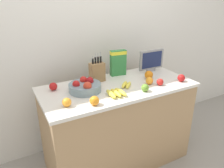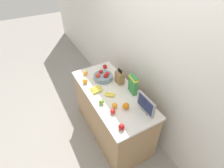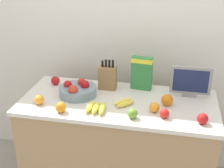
% 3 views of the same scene
% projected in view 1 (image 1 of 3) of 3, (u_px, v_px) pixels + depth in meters
% --- Properties ---
extents(ground_plane, '(14.00, 14.00, 0.00)m').
position_uv_depth(ground_plane, '(117.00, 159.00, 2.44)').
color(ground_plane, gray).
extents(wall_back, '(9.00, 0.06, 2.60)m').
position_uv_depth(wall_back, '(93.00, 34.00, 2.39)').
color(wall_back, silver).
rests_on(wall_back, ground_plane).
extents(counter, '(1.48, 0.68, 0.89)m').
position_uv_depth(counter, '(118.00, 125.00, 2.27)').
color(counter, tan).
rests_on(counter, ground_plane).
extents(knife_block, '(0.14, 0.10, 0.29)m').
position_uv_depth(knife_block, '(97.00, 72.00, 2.17)').
color(knife_block, '#937047').
rests_on(knife_block, counter).
extents(small_monitor, '(0.31, 0.03, 0.25)m').
position_uv_depth(small_monitor, '(151.00, 60.00, 2.42)').
color(small_monitor, gray).
rests_on(small_monitor, counter).
extents(cereal_box, '(0.18, 0.08, 0.27)m').
position_uv_depth(cereal_box, '(118.00, 62.00, 2.30)').
color(cereal_box, '#338442').
rests_on(cereal_box, counter).
extents(fruit_bowl, '(0.29, 0.29, 0.12)m').
position_uv_depth(fruit_bowl, '(85.00, 87.00, 1.96)').
color(fruit_bowl, gray).
rests_on(fruit_bowl, counter).
extents(banana_bunch_left, '(0.16, 0.16, 0.04)m').
position_uv_depth(banana_bunch_left, '(126.00, 85.00, 2.06)').
color(banana_bunch_left, yellow).
rests_on(banana_bunch_left, counter).
extents(banana_bunch_right, '(0.15, 0.18, 0.04)m').
position_uv_depth(banana_bunch_right, '(116.00, 93.00, 1.88)').
color(banana_bunch_right, yellow).
rests_on(banana_bunch_right, counter).
extents(apple_by_knife_block, '(0.07, 0.07, 0.07)m').
position_uv_depth(apple_by_knife_block, '(145.00, 88.00, 1.95)').
color(apple_by_knife_block, '#6B9E33').
rests_on(apple_by_knife_block, counter).
extents(apple_middle, '(0.07, 0.07, 0.07)m').
position_uv_depth(apple_middle, '(181.00, 78.00, 2.17)').
color(apple_middle, red).
rests_on(apple_middle, counter).
extents(apple_rightmost, '(0.07, 0.07, 0.07)m').
position_uv_depth(apple_rightmost, '(160.00, 82.00, 2.09)').
color(apple_rightmost, red).
rests_on(apple_rightmost, counter).
extents(apple_front, '(0.07, 0.07, 0.07)m').
position_uv_depth(apple_front, '(53.00, 86.00, 1.98)').
color(apple_front, red).
rests_on(apple_front, counter).
extents(orange_by_cereal, '(0.08, 0.08, 0.08)m').
position_uv_depth(orange_by_cereal, '(94.00, 101.00, 1.71)').
color(orange_by_cereal, orange).
rests_on(orange_by_cereal, counter).
extents(orange_mid_left, '(0.07, 0.07, 0.07)m').
position_uv_depth(orange_mid_left, '(149.00, 81.00, 2.11)').
color(orange_mid_left, orange).
rests_on(orange_mid_left, counter).
extents(orange_mid_right, '(0.09, 0.09, 0.09)m').
position_uv_depth(orange_mid_right, '(149.00, 75.00, 2.24)').
color(orange_mid_right, orange).
rests_on(orange_mid_right, counter).
extents(orange_near_bowl, '(0.07, 0.07, 0.07)m').
position_uv_depth(orange_near_bowl, '(67.00, 102.00, 1.69)').
color(orange_near_bowl, orange).
rests_on(orange_near_bowl, counter).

